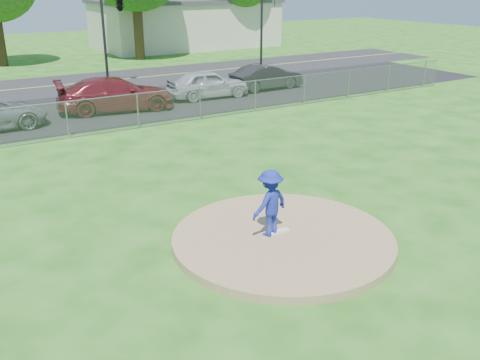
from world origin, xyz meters
The scene contains 13 objects.
ground centered at (0.00, 10.00, 0.00)m, with size 120.00×120.00×0.00m, color #1E5813.
pitchers_mound centered at (0.00, 0.00, 0.10)m, with size 5.40×5.40×0.20m, color #977A52.
pitching_rubber centered at (0.00, 0.20, 0.22)m, with size 0.60×0.15×0.04m, color white.
chain_link_fence centered at (0.00, 12.00, 0.75)m, with size 40.00×0.06×1.50m, color gray.
parking_lot centered at (0.00, 16.50, 0.01)m, with size 50.00×8.00×0.01m, color black.
street centered at (0.00, 24.00, 0.00)m, with size 60.00×7.00×0.01m, color #242427.
commercial_building centered at (16.00, 38.00, 2.16)m, with size 16.40×9.40×4.30m.
traffic_signal_center centered at (3.97, 22.00, 4.61)m, with size 1.42×2.48×5.60m.
traffic_signal_right centered at (14.24, 22.00, 3.36)m, with size 1.28×0.20×5.60m.
pitcher centered at (-0.24, 0.24, 1.03)m, with size 1.07×0.61×1.66m, color navy.
parked_car_darkred centered at (1.30, 15.65, 0.82)m, with size 2.27×5.58×1.62m, color maroon.
parked_car_pearl centered at (6.56, 15.99, 0.76)m, with size 1.78×4.42×1.51m, color #B3B5B8.
parked_car_charcoal centered at (10.57, 16.30, 0.73)m, with size 1.51×4.34×1.43m, color black.
Camera 1 is at (-7.00, -9.41, 6.04)m, focal length 40.00 mm.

